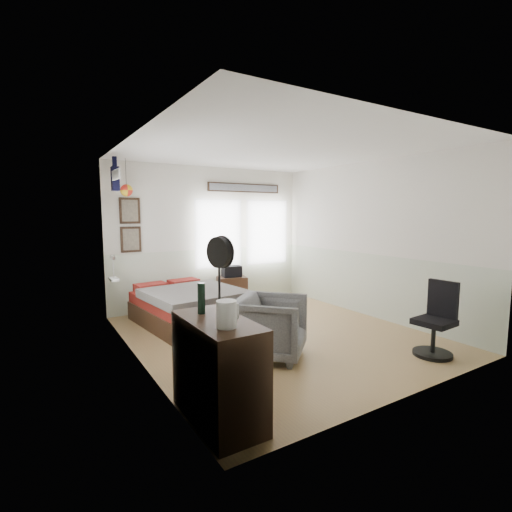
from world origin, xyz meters
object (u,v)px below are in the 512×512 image
object	(u,v)px
armchair	(271,326)
nightstand	(232,290)
bed	(189,307)
task_chair	(436,325)
dresser	(218,370)

from	to	relation	value
armchair	nightstand	xyz separation A→B (m)	(0.86, 2.66, -0.11)
armchair	nightstand	world-z (taller)	armchair
bed	task_chair	world-z (taller)	task_chair
nightstand	task_chair	world-z (taller)	task_chair
armchair	task_chair	size ratio (longest dim) A/B	0.89
bed	nightstand	world-z (taller)	bed
armchair	task_chair	distance (m)	2.11
dresser	task_chair	size ratio (longest dim) A/B	1.05
bed	task_chair	distance (m)	3.63
nightstand	task_chair	distance (m)	3.86
nightstand	task_chair	xyz separation A→B (m)	(0.96, -3.74, 0.11)
dresser	nightstand	xyz separation A→B (m)	(2.06, 3.62, -0.17)
bed	armchair	world-z (taller)	armchair
nightstand	task_chair	size ratio (longest dim) A/B	0.58
dresser	task_chair	distance (m)	3.02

